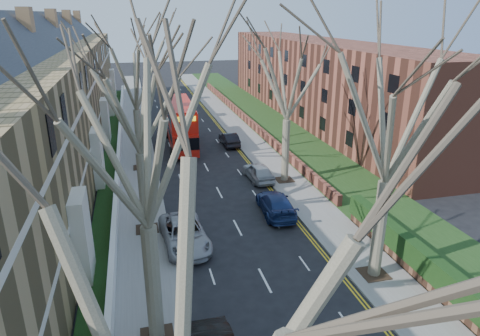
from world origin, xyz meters
TOP-DOWN VIEW (x-y plane):
  - pavement_left at (-6.00, 39.00)m, footprint 3.00×102.00m
  - pavement_right at (6.00, 39.00)m, footprint 3.00×102.00m
  - terrace_left at (-13.65, 31.00)m, footprint 9.70×78.00m
  - flats_right at (17.46, 43.00)m, footprint 13.97×54.00m
  - front_wall_left at (-7.65, 31.00)m, footprint 0.30×78.00m
  - grass_verge_right at (10.50, 39.00)m, footprint 6.00×102.00m
  - tree_left_near at (-5.70, -4.00)m, footprint 9.80×9.80m
  - tree_left_mid at (-5.70, 6.00)m, footprint 10.50×10.50m
  - tree_left_far at (-5.70, 16.00)m, footprint 10.15×10.15m
  - tree_left_dist at (-5.70, 28.00)m, footprint 10.50×10.50m
  - tree_right_mid at (5.70, 8.00)m, footprint 10.50×10.50m
  - tree_right_far at (5.70, 22.00)m, footprint 10.15×10.15m
  - double_decker_bus at (-1.39, 34.17)m, footprint 2.91×10.80m
  - car_left_far at (-3.58, 13.60)m, footprint 2.87×5.56m
  - car_right_near at (3.06, 16.40)m, footprint 2.40×5.16m
  - car_right_mid at (3.70, 22.82)m, footprint 1.95×4.35m
  - car_right_far at (3.52, 33.13)m, footprint 1.53×4.16m

SIDE VIEW (x-z plane):
  - pavement_left at x=-6.00m, z-range 0.00..0.12m
  - pavement_right at x=6.00m, z-range 0.00..0.12m
  - grass_verge_right at x=10.50m, z-range 0.12..0.18m
  - front_wall_left at x=-7.65m, z-range 0.12..1.12m
  - car_right_far at x=3.52m, z-range 0.00..1.36m
  - car_right_mid at x=3.70m, z-range 0.00..1.45m
  - car_right_near at x=3.06m, z-range 0.00..1.46m
  - car_left_far at x=-3.58m, z-range 0.00..1.50m
  - double_decker_bus at x=-1.39m, z-range -0.04..4.47m
  - flats_right at x=17.46m, z-range -0.02..9.98m
  - terrace_left at x=-13.65m, z-range -1.27..12.33m
  - tree_left_near at x=-5.70m, z-range 2.06..15.79m
  - tree_left_far at x=-5.70m, z-range 2.13..16.35m
  - tree_right_far at x=5.70m, z-range 2.13..16.35m
  - tree_left_mid at x=-5.70m, z-range 2.20..16.91m
  - tree_right_mid at x=5.70m, z-range 2.20..16.91m
  - tree_left_dist at x=-5.70m, z-range 2.20..16.91m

